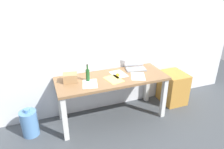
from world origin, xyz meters
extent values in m
plane|color=#42474C|center=(0.00, 0.00, 0.00)|extent=(8.00, 8.00, 0.00)
cube|color=white|center=(0.00, 0.39, 1.30)|extent=(5.20, 0.08, 2.60)
cube|color=olive|center=(0.00, 0.00, 0.72)|extent=(1.73, 0.66, 0.04)
cube|color=silver|center=(-0.80, -0.27, 0.35)|extent=(0.07, 0.07, 0.70)
cube|color=silver|center=(0.80, -0.27, 0.35)|extent=(0.07, 0.07, 0.70)
cube|color=silver|center=(-0.80, 0.27, 0.35)|extent=(0.07, 0.07, 0.70)
cube|color=silver|center=(0.80, 0.27, 0.35)|extent=(0.07, 0.07, 0.70)
cube|color=gray|center=(0.48, 0.15, 0.75)|extent=(0.36, 0.26, 0.02)
cube|color=white|center=(0.51, 0.25, 0.87)|extent=(0.33, 0.11, 0.22)
cylinder|color=#1E5123|center=(-0.38, 0.02, 0.83)|extent=(0.06, 0.06, 0.18)
cylinder|color=#1E5123|center=(-0.38, 0.02, 0.96)|extent=(0.02, 0.02, 0.07)
cylinder|color=black|center=(-0.38, 0.02, 1.00)|extent=(0.03, 0.03, 0.01)
ellipsoid|color=gold|center=(0.10, 0.03, 0.76)|extent=(0.08, 0.11, 0.03)
cube|color=tan|center=(-0.63, 0.08, 0.80)|extent=(0.23, 0.19, 0.13)
cube|color=white|center=(0.14, 0.08, 0.74)|extent=(0.24, 0.32, 0.00)
cube|color=white|center=(-0.38, -0.09, 0.74)|extent=(0.27, 0.34, 0.00)
cube|color=white|center=(0.40, -0.10, 0.74)|extent=(0.31, 0.35, 0.00)
cube|color=#F4E06B|center=(0.00, -0.07, 0.74)|extent=(0.27, 0.34, 0.00)
cylinder|color=#598CC6|center=(-1.29, 0.02, 0.20)|extent=(0.24, 0.24, 0.40)
cylinder|color=#598CC6|center=(-1.29, 0.02, 0.43)|extent=(0.08, 0.08, 0.05)
cube|color=#C68938|center=(1.24, 0.08, 0.29)|extent=(0.40, 0.48, 0.58)
camera|label=1|loc=(-1.00, -2.68, 2.10)|focal=32.81mm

